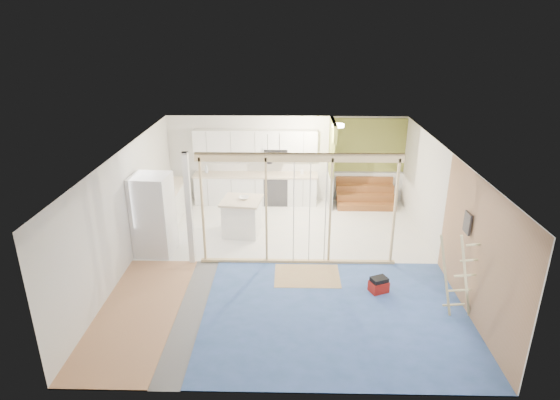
{
  "coord_description": "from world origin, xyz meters",
  "views": [
    {
      "loc": [
        0.11,
        -9.44,
        5.19
      ],
      "look_at": [
        -0.11,
        0.6,
        1.31
      ],
      "focal_mm": 30.0,
      "sensor_mm": 36.0,
      "label": 1
    }
  ],
  "objects_px": {
    "toolbox": "(379,285)",
    "ladder": "(458,276)",
    "island": "(242,217)",
    "fridge": "(154,215)"
  },
  "relations": [
    {
      "from": "fridge",
      "to": "ladder",
      "type": "distance_m",
      "value": 6.67
    },
    {
      "from": "island",
      "to": "fridge",
      "type": "bearing_deg",
      "value": -143.68
    },
    {
      "from": "toolbox",
      "to": "fridge",
      "type": "bearing_deg",
      "value": 138.07
    },
    {
      "from": "island",
      "to": "toolbox",
      "type": "bearing_deg",
      "value": -34.76
    },
    {
      "from": "toolbox",
      "to": "island",
      "type": "bearing_deg",
      "value": 114.47
    },
    {
      "from": "toolbox",
      "to": "ladder",
      "type": "distance_m",
      "value": 1.62
    },
    {
      "from": "island",
      "to": "ladder",
      "type": "bearing_deg",
      "value": -32.0
    },
    {
      "from": "island",
      "to": "ladder",
      "type": "height_order",
      "value": "ladder"
    },
    {
      "from": "island",
      "to": "toolbox",
      "type": "xyz_separation_m",
      "value": [
        3.04,
        -2.72,
        -0.31
      ]
    },
    {
      "from": "toolbox",
      "to": "ladder",
      "type": "bearing_deg",
      "value": -55.07
    }
  ]
}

